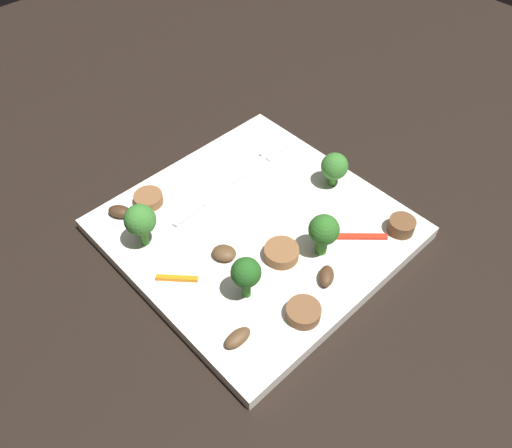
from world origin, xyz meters
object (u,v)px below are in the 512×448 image
at_px(plate, 256,229).
at_px(mushroom_0, 120,211).
at_px(broccoli_floret_1, 140,221).
at_px(mushroom_3, 238,338).
at_px(mushroom_1, 224,253).
at_px(sausage_slice_3, 148,199).
at_px(pepper_strip_0, 361,237).
at_px(broccoli_floret_2, 324,231).
at_px(sausage_slice_1, 401,226).
at_px(pepper_strip_1, 174,276).
at_px(broccoli_floret_3, 334,167).
at_px(sausage_slice_0, 281,253).
at_px(fork, 241,175).
at_px(sausage_slice_2, 303,312).
at_px(mushroom_2, 324,278).
at_px(broccoli_floret_0, 246,274).

distance_m(plate, mushroom_0, 0.15).
distance_m(broccoli_floret_1, mushroom_3, 0.15).
height_order(mushroom_0, mushroom_1, same).
relative_size(sausage_slice_3, pepper_strip_0, 0.58).
distance_m(broccoli_floret_2, sausage_slice_3, 0.20).
distance_m(sausage_slice_1, pepper_strip_1, 0.24).
bearing_deg(broccoli_floret_1, broccoli_floret_3, -19.76).
bearing_deg(sausage_slice_0, fork, 66.44).
relative_size(sausage_slice_3, pepper_strip_1, 0.78).
bearing_deg(broccoli_floret_1, mushroom_1, -55.77).
xyz_separation_m(sausage_slice_0, sausage_slice_2, (-0.03, -0.06, -0.00)).
height_order(broccoli_floret_2, mushroom_2, broccoli_floret_2).
relative_size(broccoli_floret_0, broccoli_floret_3, 1.19).
bearing_deg(mushroom_3, broccoli_floret_3, 19.28).
relative_size(broccoli_floret_1, pepper_strip_0, 0.94).
distance_m(fork, sausage_slice_2, 0.20).
xyz_separation_m(broccoli_floret_2, sausage_slice_3, (-0.09, 0.18, -0.03)).
distance_m(sausage_slice_0, sausage_slice_2, 0.07).
bearing_deg(sausage_slice_2, broccoli_floret_3, 32.47).
xyz_separation_m(broccoli_floret_3, pepper_strip_0, (-0.04, -0.07, -0.02)).
height_order(mushroom_1, mushroom_2, same).
relative_size(broccoli_floret_1, broccoli_floret_2, 1.05).
bearing_deg(fork, pepper_strip_0, -84.91).
bearing_deg(broccoli_floret_1, plate, -30.64).
bearing_deg(sausage_slice_0, broccoli_floret_3, 16.42).
xyz_separation_m(plate, mushroom_0, (-0.10, 0.11, 0.01)).
height_order(broccoli_floret_1, pepper_strip_0, broccoli_floret_1).
bearing_deg(broccoli_floret_0, broccoli_floret_1, 105.47).
xyz_separation_m(broccoli_floret_0, sausage_slice_2, (0.02, -0.05, -0.03)).
bearing_deg(mushroom_3, plate, 39.93).
bearing_deg(mushroom_3, mushroom_1, 56.12).
relative_size(broccoli_floret_3, pepper_strip_1, 1.02).
bearing_deg(pepper_strip_0, mushroom_0, 129.46).
xyz_separation_m(broccoli_floret_0, broccoli_floret_2, (0.09, -0.01, -0.00)).
relative_size(fork, pepper_strip_0, 3.32).
height_order(sausage_slice_2, mushroom_2, same).
distance_m(sausage_slice_3, mushroom_2, 0.21).
relative_size(broccoli_floret_3, mushroom_2, 1.68).
bearing_deg(mushroom_1, sausage_slice_1, -32.69).
bearing_deg(mushroom_1, broccoli_floret_2, -39.42).
bearing_deg(sausage_slice_2, mushroom_0, 103.14).
distance_m(broccoli_floret_3, sausage_slice_2, 0.18).
xyz_separation_m(broccoli_floret_0, pepper_strip_1, (-0.04, 0.06, -0.03)).
relative_size(fork, mushroom_2, 7.30).
xyz_separation_m(plate, sausage_slice_2, (-0.05, -0.11, 0.01)).
bearing_deg(plate, broccoli_floret_1, 149.36).
relative_size(broccoli_floret_3, mushroom_3, 1.55).
bearing_deg(plate, broccoli_floret_2, -72.69).
relative_size(broccoli_floret_0, pepper_strip_1, 1.22).
xyz_separation_m(broccoli_floret_0, sausage_slice_1, (0.17, -0.05, -0.03)).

